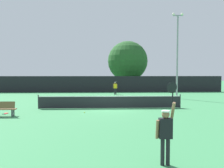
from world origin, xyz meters
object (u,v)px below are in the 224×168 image
Objects in this scene: courtside_bench at (1,109)px; light_pole at (177,51)px; spare_racket at (6,113)px; parked_car_mid at (118,84)px; tennis_ball at (84,112)px; parked_car_near at (91,84)px; large_tree at (128,61)px; player_receiving at (115,87)px; player_serving at (166,129)px.

light_pole reaches higher than courtside_bench.
spare_racket is 0.12× the size of parked_car_mid.
parked_car_near is at bearing 91.67° from tennis_ball.
light_pole is 17.00m from parked_car_mid.
light_pole reaches higher than large_tree.
player_receiving reaches higher than courtside_bench.
player_receiving is 10.98m from parked_car_mid.
tennis_ball is 0.02× the size of parked_car_mid.
courtside_bench is 0.41× the size of parked_car_mid.
spare_racket is at bearing -179.12° from tennis_ball.
tennis_ball is (-2.82, -13.08, -0.93)m from player_receiving.
large_tree is 4.50m from parked_car_mid.
parked_car_near reaches higher than spare_racket.
spare_racket is 0.29× the size of courtside_bench.
player_serving is 31.60m from large_tree.
parked_car_near is at bearing 120.82° from light_pole.
player_receiving reaches higher than spare_racket.
large_tree is (2.25, 31.31, 3.58)m from player_serving.
player_serving is 33.08m from parked_car_mid.
light_pole is 19.64m from parked_car_near.
player_receiving is at bearing 90.75° from player_serving.
large_tree is at bearing 105.09° from light_pole.
parked_car_near is at bearing 162.25° from parked_car_mid.
large_tree is (10.58, 22.34, 4.63)m from spare_racket.
courtside_bench is 25.91m from large_tree.
courtside_bench reaches higher than tennis_ball.
parked_car_mid reaches higher than tennis_ball.
spare_racket is 1.11m from courtside_bench.
player_serving is 4.76× the size of spare_racket.
light_pole is 1.13× the size of large_tree.
courtside_bench is 0.20× the size of light_pole.
player_receiving is 23.30× the size of tennis_ball.
parked_car_mid is (-5.20, 15.60, -4.28)m from light_pole.
player_serving reaches higher than player_receiving.
spare_racket is (-8.04, -13.16, -0.94)m from player_receiving.
tennis_ball is 24.33m from parked_car_mid.
tennis_ball reaches higher than spare_racket.
large_tree is at bearing 76.47° from tennis_ball.
tennis_ball is 5.22m from spare_racket.
parked_car_mid is at bearing 80.80° from tennis_ball.
large_tree is 1.79× the size of parked_car_near.
parked_car_near reaches higher than player_receiving.
player_receiving is 0.36× the size of parked_car_near.
large_tree reaches higher than tennis_ball.
player_receiving is 3.06× the size of spare_racket.
courtside_bench is at bearing -107.58° from parked_car_near.
light_pole is at bearing 30.65° from spare_racket.
tennis_ball is 0.02× the size of parked_car_near.
light_pole is 2.04× the size of parked_car_mid.
player_receiving is 16.23m from courtside_bench.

